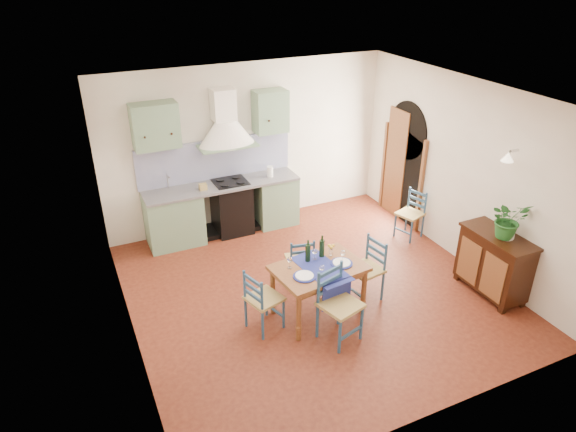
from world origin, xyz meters
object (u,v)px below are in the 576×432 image
object	(u,v)px
dining_table	(319,272)
chair_near	(338,304)
sideboard	(494,262)
potted_plant	(509,219)

from	to	relation	value
dining_table	chair_near	xyz separation A→B (m)	(-0.01, -0.52, -0.15)
chair_near	sideboard	world-z (taller)	chair_near
chair_near	potted_plant	distance (m)	2.57
potted_plant	chair_near	bearing A→B (deg)	176.74
chair_near	potted_plant	bearing A→B (deg)	-3.26
dining_table	potted_plant	distance (m)	2.61
dining_table	sideboard	distance (m)	2.51
dining_table	sideboard	world-z (taller)	dining_table
chair_near	sideboard	xyz separation A→B (m)	(2.44, -0.08, 0.01)
dining_table	potted_plant	world-z (taller)	potted_plant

